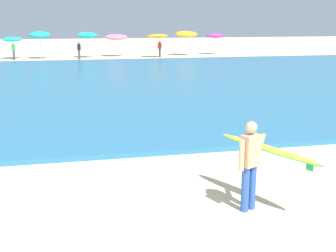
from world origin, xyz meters
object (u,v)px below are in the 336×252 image
beach_umbrella_4 (116,37)px  beach_umbrella_6 (186,34)px  beachgoer_near_row_right (79,50)px  beach_umbrella_5 (158,36)px  beach_umbrella_7 (215,36)px  beachgoer_near_row_left (14,50)px  beach_umbrella_2 (40,35)px  beach_umbrella_1 (12,39)px  beach_umbrella_3 (87,35)px  beachgoer_near_row_mid (160,48)px  surfer_with_board (258,156)px

beach_umbrella_4 → beach_umbrella_6: (7.02, -0.14, 0.24)m
beach_umbrella_4 → beach_umbrella_6: 7.02m
beachgoer_near_row_right → beach_umbrella_5: bearing=3.3°
beach_umbrella_4 → beach_umbrella_7: (10.30, 0.63, 0.04)m
beach_umbrella_4 → beachgoer_near_row_left: (-9.41, -1.74, -1.03)m
beach_umbrella_4 → beachgoer_near_row_left: 9.62m
beach_umbrella_4 → beachgoer_near_row_left: beach_umbrella_4 is taller
beach_umbrella_2 → beach_umbrella_7: (17.37, 1.89, -0.27)m
beach_umbrella_1 → beach_umbrella_6: beach_umbrella_6 is taller
beach_umbrella_4 → beach_umbrella_5: (3.70, -2.04, 0.13)m
beach_umbrella_1 → beach_umbrella_7: 19.91m
beach_umbrella_5 → beachgoer_near_row_right: beach_umbrella_5 is taller
beach_umbrella_3 → beach_umbrella_7: bearing=6.7°
beach_umbrella_6 → beach_umbrella_7: (3.28, 0.77, -0.20)m
beach_umbrella_7 → beach_umbrella_3: bearing=-173.3°
beach_umbrella_1 → beachgoer_near_row_left: (0.16, -1.02, -0.95)m
beach_umbrella_4 → beach_umbrella_1: bearing=-175.7°
beachgoer_near_row_mid → beachgoer_near_row_right: (-7.59, -0.55, 0.00)m
beach_umbrella_2 → beach_umbrella_6: beach_umbrella_2 is taller
beach_umbrella_2 → beach_umbrella_3: size_ratio=1.04×
beach_umbrella_1 → beachgoer_near_row_right: 6.23m
surfer_with_board → beach_umbrella_2: size_ratio=0.91×
surfer_with_board → beach_umbrella_5: bearing=82.0°
beachgoer_near_row_mid → beachgoer_near_row_right: 7.61m
beach_umbrella_6 → beachgoer_near_row_mid: (-3.09, -1.77, -1.27)m
beach_umbrella_7 → beachgoer_near_row_mid: (-6.37, -2.54, -1.06)m
beach_umbrella_4 → beachgoer_near_row_right: 4.53m
beach_umbrella_7 → beachgoer_near_row_mid: size_ratio=1.38×
beach_umbrella_1 → beach_umbrella_4: (9.57, 0.71, 0.08)m
beachgoer_near_row_right → beach_umbrella_2: bearing=160.6°
surfer_with_board → beach_umbrella_3: bearing=92.8°
beach_umbrella_3 → beachgoer_near_row_right: 2.16m
beach_umbrella_6 → beach_umbrella_7: size_ratio=1.15×
beach_umbrella_4 → beachgoer_near_row_right: beach_umbrella_4 is taller
beach_umbrella_3 → beach_umbrella_5: (6.52, -1.12, -0.11)m
surfer_with_board → beach_umbrella_1: (-8.47, 35.27, 0.77)m
surfer_with_board → beachgoer_near_row_left: size_ratio=1.47×
beach_umbrella_6 → beachgoer_near_row_right: size_ratio=1.58×
beach_umbrella_4 → beach_umbrella_3: bearing=-161.9°
surfer_with_board → beachgoer_near_row_mid: 34.44m
beach_umbrella_1 → beach_umbrella_4: bearing=4.3°
beach_umbrella_1 → beach_umbrella_6: bearing=2.0°
beach_umbrella_4 → beachgoer_near_row_mid: beach_umbrella_4 is taller
beach_umbrella_5 → beachgoer_near_row_mid: 1.18m
beach_umbrella_5 → beachgoer_near_row_left: bearing=178.7°
beach_umbrella_1 → beachgoer_near_row_mid: size_ratio=1.30×
beach_umbrella_2 → beach_umbrella_7: beach_umbrella_2 is taller
beach_umbrella_2 → beach_umbrella_4: 7.19m
surfer_with_board → beach_umbrella_5: beach_umbrella_5 is taller
surfer_with_board → beach_umbrella_3: size_ratio=0.95×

